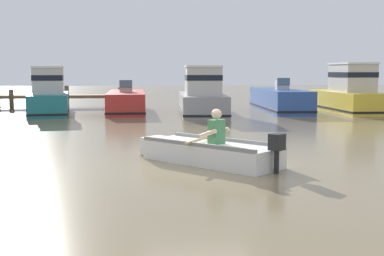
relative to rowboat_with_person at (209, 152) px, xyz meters
The scene contains 8 objects.
ground_plane 0.36m from the rowboat_with_person, 140.65° to the right, with size 120.00×120.00×0.00m, color #7A6B4C.
wooden_dock 19.01m from the rowboat_with_person, 113.05° to the left, with size 12.09×1.64×1.31m.
rowboat_with_person is the anchor object (origin of this frame).
moored_boat_teal 14.32m from the rowboat_with_person, 110.72° to the left, with size 2.12×5.25×2.21m.
moored_boat_red 14.38m from the rowboat_with_person, 96.09° to the left, with size 1.97×6.35×1.57m.
moored_boat_grey 12.71m from the rowboat_with_person, 81.20° to the left, with size 2.59×6.61×2.24m.
moored_boat_blue 15.17m from the rowboat_with_person, 66.22° to the left, with size 2.29×6.67×1.66m.
moored_boat_yellow 15.74m from the rowboat_with_person, 54.02° to the left, with size 2.14×5.86×2.39m.
Camera 1 is at (-1.72, -10.53, 1.98)m, focal length 47.47 mm.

